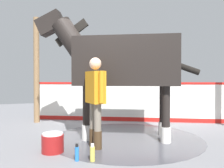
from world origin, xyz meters
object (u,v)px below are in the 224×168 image
at_px(horse, 121,63).
at_px(handler, 95,96).
at_px(wash_bucket, 53,143).
at_px(bottle_shampoo, 92,153).
at_px(bottle_spray, 77,153).

bearing_deg(horse, handler, 62.70).
height_order(horse, wash_bucket, horse).
xyz_separation_m(handler, bottle_shampoo, (0.25, 0.65, -0.80)).
bearing_deg(wash_bucket, handler, 179.91).
bearing_deg(handler, horse, 29.37).
height_order(handler, bottle_shampoo, handler).
distance_m(wash_bucket, bottle_shampoo, 0.82).
distance_m(bottle_shampoo, bottle_spray, 0.23).
bearing_deg(bottle_shampoo, bottle_spray, -24.80).
distance_m(handler, wash_bucket, 1.07).
xyz_separation_m(horse, handler, (0.70, 0.47, -0.64)).
bearing_deg(bottle_spray, handler, -129.80).
xyz_separation_m(wash_bucket, bottle_shampoo, (-0.50, 0.65, -0.04)).
height_order(horse, bottle_spray, horse).
height_order(wash_bucket, bottle_shampoo, wash_bucket).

